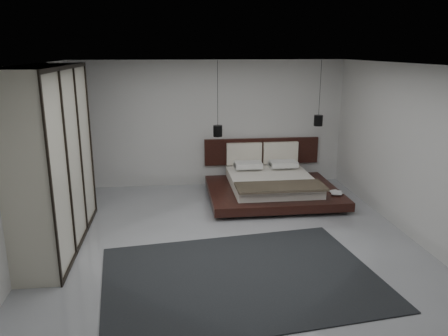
{
  "coord_description": "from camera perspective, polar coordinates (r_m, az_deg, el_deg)",
  "views": [
    {
      "loc": [
        -0.85,
        -6.64,
        3.02
      ],
      "look_at": [
        0.08,
        1.2,
        0.86
      ],
      "focal_mm": 35.0,
      "sensor_mm": 36.0,
      "label": 1
    }
  ],
  "objects": [
    {
      "name": "rug",
      "position": [
        6.15,
        2.2,
        -14.04
      ],
      "size": [
        3.97,
        3.05,
        0.02
      ],
      "primitive_type": "cube",
      "rotation": [
        0.0,
        0.0,
        0.12
      ],
      "color": "black",
      "rests_on": "floor"
    },
    {
      "name": "book_lower",
      "position": [
        8.94,
        13.87,
        -3.18
      ],
      "size": [
        0.26,
        0.31,
        0.02
      ],
      "primitive_type": "imported",
      "rotation": [
        0.0,
        0.0,
        0.26
      ],
      "color": "#99724C",
      "rests_on": "bed"
    },
    {
      "name": "lattice_screen",
      "position": [
        9.48,
        -19.49,
        3.96
      ],
      "size": [
        0.05,
        0.9,
        2.6
      ],
      "primitive_type": "cube",
      "color": "black",
      "rests_on": "floor"
    },
    {
      "name": "wall_back",
      "position": [
        9.81,
        -1.71,
        5.78
      ],
      "size": [
        6.0,
        0.0,
        6.0
      ],
      "primitive_type": "plane",
      "rotation": [
        1.57,
        0.0,
        0.0
      ],
      "color": "beige",
      "rests_on": "floor"
    },
    {
      "name": "pendant_left",
      "position": [
        9.15,
        -0.82,
        4.89
      ],
      "size": [
        0.19,
        0.19,
        1.55
      ],
      "color": "black",
      "rests_on": "ceiling"
    },
    {
      "name": "bed",
      "position": [
        9.2,
        6.18,
        -2.13
      ],
      "size": [
        2.63,
        2.33,
        1.05
      ],
      "color": "black",
      "rests_on": "floor"
    },
    {
      "name": "wall_left",
      "position": [
        7.16,
        -24.03,
        0.87
      ],
      "size": [
        0.0,
        6.0,
        6.0
      ],
      "primitive_type": "plane",
      "rotation": [
        1.57,
        0.0,
        1.57
      ],
      "color": "beige",
      "rests_on": "floor"
    },
    {
      "name": "floor",
      "position": [
        7.34,
        0.5,
        -9.0
      ],
      "size": [
        6.0,
        6.0,
        0.0
      ],
      "primitive_type": "plane",
      "color": "#999CA1",
      "rests_on": "ground"
    },
    {
      "name": "wall_right",
      "position": [
        7.84,
        22.84,
        2.16
      ],
      "size": [
        0.0,
        6.0,
        6.0
      ],
      "primitive_type": "plane",
      "rotation": [
        1.57,
        0.0,
        -1.57
      ],
      "color": "beige",
      "rests_on": "floor"
    },
    {
      "name": "ceiling",
      "position": [
        6.7,
        0.56,
        13.41
      ],
      "size": [
        6.0,
        6.0,
        0.0
      ],
      "primitive_type": "plane",
      "rotation": [
        3.14,
        0.0,
        0.0
      ],
      "color": "white",
      "rests_on": "wall_back"
    },
    {
      "name": "wall_front",
      "position": [
        4.07,
        5.96,
        -8.23
      ],
      "size": [
        6.0,
        0.0,
        6.0
      ],
      "primitive_type": "plane",
      "rotation": [
        -1.57,
        0.0,
        0.0
      ],
      "color": "beige",
      "rests_on": "floor"
    },
    {
      "name": "wardrobe",
      "position": [
        7.17,
        -21.5,
        1.12
      ],
      "size": [
        0.67,
        2.84,
        2.79
      ],
      "color": "beige",
      "rests_on": "floor"
    },
    {
      "name": "pendant_right",
      "position": [
        9.59,
        12.22,
        6.11
      ],
      "size": [
        0.19,
        0.19,
        1.37
      ],
      "color": "black",
      "rests_on": "ceiling"
    },
    {
      "name": "book_upper",
      "position": [
        8.9,
        13.83,
        -3.1
      ],
      "size": [
        0.28,
        0.32,
        0.02
      ],
      "primitive_type": "imported",
      "rotation": [
        0.0,
        0.0,
        -0.36
      ],
      "color": "#99724C",
      "rests_on": "book_lower"
    }
  ]
}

